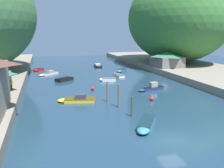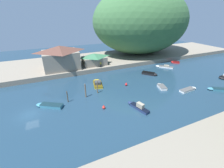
% 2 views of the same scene
% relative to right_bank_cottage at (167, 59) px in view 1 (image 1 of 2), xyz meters
% --- Properties ---
extents(water_surface, '(130.00, 130.00, 0.00)m').
position_rel_right_bank_cottage_xyz_m(water_surface, '(-20.13, -9.57, -3.60)').
color(water_surface, '#1E384C').
rests_on(water_surface, ground).
extents(right_bank, '(22.00, 120.00, 1.49)m').
position_rel_right_bank_cottage_xyz_m(right_bank, '(7.04, -9.57, -2.85)').
color(right_bank, gray).
rests_on(right_bank, ground).
extents(hillside_right, '(28.37, 39.71, 26.62)m').
position_rel_right_bank_cottage_xyz_m(hillside_right, '(8.14, 10.34, 11.21)').
color(hillside_right, '#387033').
rests_on(hillside_right, right_bank).
extents(right_bank_cottage, '(7.20, 8.54, 4.07)m').
position_rel_right_bank_cottage_xyz_m(right_bank_cottage, '(0.00, 0.00, 0.00)').
color(right_bank_cottage, slate).
rests_on(right_bank_cottage, right_bank).
extents(boat_near_quay, '(4.63, 5.72, 0.64)m').
position_rel_right_bank_cottage_xyz_m(boat_near_quay, '(-11.38, 4.76, -3.28)').
color(boat_near_quay, teal).
rests_on(boat_near_quay, water_surface).
extents(boat_open_rowboat, '(4.03, 2.66, 0.68)m').
position_rel_right_bank_cottage_xyz_m(boat_open_rowboat, '(-18.84, -7.76, -3.26)').
color(boat_open_rowboat, white).
rests_on(boat_open_rowboat, water_surface).
extents(boat_cabin_cruiser, '(2.14, 4.34, 1.06)m').
position_rel_right_bank_cottage_xyz_m(boat_cabin_cruiser, '(-15.89, 14.59, -3.26)').
color(boat_cabin_cruiser, black).
rests_on(boat_cabin_cruiser, water_surface).
extents(boat_far_upstream, '(6.26, 3.40, 1.22)m').
position_rel_right_bank_cottage_xyz_m(boat_far_upstream, '(-27.75, -22.75, -3.23)').
color(boat_far_upstream, gold).
rests_on(boat_far_upstream, water_surface).
extents(boat_far_right_bank, '(4.95, 4.54, 0.71)m').
position_rel_right_bank_cottage_xyz_m(boat_far_right_bank, '(-27.66, -4.75, -3.25)').
color(boat_far_right_bank, black).
rests_on(boat_far_right_bank, water_surface).
extents(boat_small_dinghy, '(3.40, 3.63, 0.58)m').
position_rel_right_bank_cottage_xyz_m(boat_small_dinghy, '(-33.99, 12.23, -3.31)').
color(boat_small_dinghy, red).
rests_on(boat_small_dinghy, water_surface).
extents(boat_red_skiff, '(1.83, 5.42, 0.56)m').
position_rel_right_bank_cottage_xyz_m(boat_red_skiff, '(-14.63, -2.36, -3.32)').
color(boat_red_skiff, white).
rests_on(boat_red_skiff, water_surface).
extents(boat_mid_channel, '(5.40, 5.31, 0.98)m').
position_rel_right_bank_cottage_xyz_m(boat_mid_channel, '(-31.33, 4.38, -3.28)').
color(boat_mid_channel, white).
rests_on(boat_mid_channel, water_surface).
extents(boat_white_cruiser, '(5.70, 2.51, 1.54)m').
position_rel_right_bank_cottage_xyz_m(boat_white_cruiser, '(-13.22, -18.89, -3.14)').
color(boat_white_cruiser, navy).
rests_on(boat_white_cruiser, water_surface).
extents(boat_navy_launch, '(4.38, 5.73, 0.70)m').
position_rel_right_bank_cottage_xyz_m(boat_navy_launch, '(-21.54, -35.94, -3.25)').
color(boat_navy_launch, teal).
rests_on(boat_navy_launch, water_surface).
extents(mooring_post_nearest, '(0.21, 0.21, 2.74)m').
position_rel_right_bank_cottage_xyz_m(mooring_post_nearest, '(-21.78, -31.82, -2.22)').
color(mooring_post_nearest, '#4C3D2D').
rests_on(mooring_post_nearest, water_surface).
extents(mooring_post_second, '(0.29, 0.29, 3.54)m').
position_rel_right_bank_cottage_xyz_m(mooring_post_second, '(-22.23, -27.57, -1.82)').
color(mooring_post_second, brown).
rests_on(mooring_post_second, water_surface).
extents(mooring_post_middle, '(0.25, 0.25, 3.31)m').
position_rel_right_bank_cottage_xyz_m(mooring_post_middle, '(-23.08, -24.35, -1.93)').
color(mooring_post_middle, brown).
rests_on(mooring_post_middle, water_surface).
extents(channel_buoy_near, '(0.65, 0.65, 0.98)m').
position_rel_right_bank_cottage_xyz_m(channel_buoy_near, '(-23.75, -15.78, -3.22)').
color(channel_buoy_near, red).
rests_on(channel_buoy_near, water_surface).
extents(channel_buoy_far, '(0.65, 0.65, 0.97)m').
position_rel_right_bank_cottage_xyz_m(channel_buoy_far, '(-16.01, -25.46, -3.22)').
color(channel_buoy_far, red).
rests_on(channel_buoy_far, water_surface).
extents(person_on_quay, '(0.32, 0.43, 1.69)m').
position_rel_right_bank_cottage_xyz_m(person_on_quay, '(-37.70, -17.99, -1.13)').
color(person_on_quay, '#282D3D').
rests_on(person_on_quay, left_bank).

